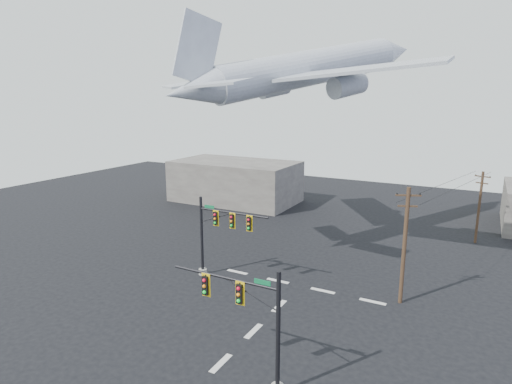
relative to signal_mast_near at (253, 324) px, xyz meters
The scene contains 9 objects.
ground 4.61m from the signal_mast_near, 162.53° to the left, with size 120.00×120.00×0.00m, color black.
lane_markings 7.65m from the signal_mast_near, 113.16° to the left, with size 14.00×21.20×0.01m.
signal_mast_near is the anchor object (origin of this frame).
signal_mast_far 14.42m from the signal_mast_near, 130.93° to the left, with size 6.75×0.77×7.02m.
utility_pole_a 14.68m from the signal_mast_near, 69.14° to the left, with size 1.71×0.76×8.95m.
utility_pole_b 33.11m from the signal_mast_near, 72.78° to the left, with size 1.52×0.59×7.75m.
power_lines 24.21m from the signal_mast_near, 71.66° to the left, with size 6.11×17.94×0.03m.
airliner 26.55m from the signal_mast_near, 105.00° to the left, with size 25.98×28.40×8.33m.
building_left 42.39m from the signal_mast_near, 122.28° to the left, with size 18.00×10.00×6.00m, color slate.
Camera 1 is at (12.35, -18.62, 15.21)m, focal length 30.00 mm.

